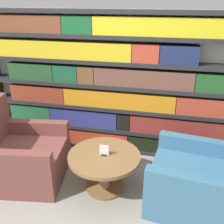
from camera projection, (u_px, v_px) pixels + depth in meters
The scene contains 6 objects.
ground_plane at pixel (84, 206), 2.81m from camera, with size 14.00×14.00×0.00m, color gray.
bookshelf at pixel (111, 86), 3.57m from camera, with size 3.56×0.30×1.92m.
armchair_left at pixel (20, 156), 3.15m from camera, with size 1.03×0.97×0.95m.
armchair_right at pixel (200, 180), 2.73m from camera, with size 1.01×0.96×0.95m.
coffee_table at pixel (104, 165), 2.95m from camera, with size 0.81×0.81×0.46m.
table_sign at pixel (104, 151), 2.87m from camera, with size 0.10×0.06×0.12m.
Camera 1 is at (0.77, -2.03, 2.07)m, focal length 42.00 mm.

